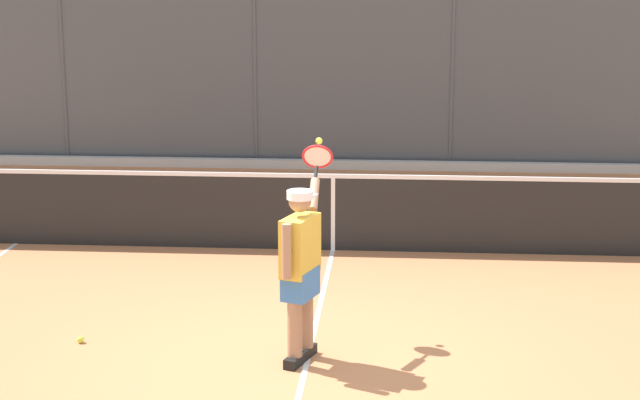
{
  "coord_description": "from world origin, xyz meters",
  "views": [
    {
      "loc": [
        -0.75,
        8.33,
        3.38
      ],
      "look_at": [
        0.02,
        -1.92,
        1.05
      ],
      "focal_mm": 56.96,
      "sensor_mm": 36.0,
      "label": 1
    }
  ],
  "objects": [
    {
      "name": "fence_backdrop",
      "position": [
        0.0,
        -9.83,
        1.37
      ],
      "size": [
        20.02,
        1.37,
        3.24
      ],
      "color": "#474C51",
      "rests_on": "ground"
    },
    {
      "name": "tennis_net",
      "position": [
        0.0,
        -3.76,
        0.49
      ],
      "size": [
        10.41,
        0.09,
        1.07
      ],
      "color": "#2D2D2D",
      "rests_on": "ground"
    },
    {
      "name": "ground_plane",
      "position": [
        0.0,
        0.0,
        0.0
      ],
      "size": [
        60.0,
        60.0,
        0.0
      ],
      "primitive_type": "plane",
      "color": "#C67A4C"
    },
    {
      "name": "tennis_ball_by_sideline",
      "position": [
        2.14,
        -0.37,
        0.03
      ],
      "size": [
        0.07,
        0.07,
        0.07
      ],
      "primitive_type": "sphere",
      "color": "#D6E042",
      "rests_on": "ground"
    },
    {
      "name": "tennis_player",
      "position": [
        0.06,
        -0.11,
        0.9
      ],
      "size": [
        0.41,
        1.34,
        1.84
      ],
      "rotation": [
        0.0,
        0.0,
        -1.9
      ],
      "color": "black",
      "rests_on": "ground"
    }
  ]
}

